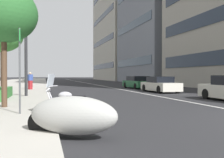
# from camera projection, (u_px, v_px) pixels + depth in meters

# --- Properties ---
(sidewalk_right_plaza) EXTENTS (160.00, 10.38, 0.15)m
(sidewalk_right_plaza) POSITION_uv_depth(u_px,v_px,m) (6.00, 86.00, 33.77)
(sidewalk_right_plaza) COLOR #B2ADA3
(sidewalk_right_plaza) RESTS_ON ground
(lane_centre_stripe) EXTENTS (110.00, 0.16, 0.01)m
(lane_centre_stripe) POSITION_uv_depth(u_px,v_px,m) (92.00, 84.00, 41.73)
(lane_centre_stripe) COLOR silver
(lane_centre_stripe) RESTS_ON ground
(motorcycle_by_sign_pole) EXTENTS (1.73, 2.19, 0.96)m
(motorcycle_by_sign_pole) POSITION_uv_depth(u_px,v_px,m) (72.00, 116.00, 5.74)
(motorcycle_by_sign_pole) COLOR #9E9E99
(motorcycle_by_sign_pole) RESTS_ON ground
(motorcycle_second_in_row) EXTENTS (1.05, 1.93, 1.47)m
(motorcycle_second_in_row) POSITION_uv_depth(u_px,v_px,m) (69.00, 106.00, 8.40)
(motorcycle_second_in_row) COLOR black
(motorcycle_second_in_row) RESTS_ON ground
(car_lead_in_lane) EXTENTS (4.40, 1.92, 1.32)m
(car_lead_in_lane) POSITION_uv_depth(u_px,v_px,m) (160.00, 85.00, 21.83)
(car_lead_in_lane) COLOR beige
(car_lead_in_lane) RESTS_ON ground
(car_mid_block_traffic) EXTENTS (4.74, 2.10, 1.34)m
(car_mid_block_traffic) POSITION_uv_depth(u_px,v_px,m) (138.00, 82.00, 28.22)
(car_mid_block_traffic) COLOR #236038
(car_mid_block_traffic) RESTS_ON ground
(parking_sign_by_curb) EXTENTS (0.32, 0.06, 2.84)m
(parking_sign_by_curb) POSITION_uv_depth(u_px,v_px,m) (20.00, 63.00, 8.52)
(parking_sign_by_curb) COLOR #47494C
(parking_sign_by_curb) RESTS_ON sidewalk_right_plaza
(street_lamp_with_banners) EXTENTS (1.26, 2.31, 8.48)m
(street_lamp_with_banners) POSITION_uv_depth(u_px,v_px,m) (31.00, 15.00, 15.96)
(street_lamp_with_banners) COLOR #232326
(street_lamp_with_banners) RESTS_ON sidewalk_right_plaza
(street_tree_near_plaza_corner) EXTENTS (2.65, 2.65, 4.84)m
(street_tree_near_plaza_corner) POSITION_uv_depth(u_px,v_px,m) (4.00, 15.00, 10.26)
(street_tree_near_plaza_corner) COLOR #473323
(street_tree_near_plaza_corner) RESTS_ON sidewalk_right_plaza
(street_tree_far_plaza) EXTENTS (3.02, 3.02, 5.53)m
(street_tree_far_plaza) POSITION_uv_depth(u_px,v_px,m) (2.00, 34.00, 18.58)
(street_tree_far_plaza) COLOR #473323
(street_tree_far_plaza) RESTS_ON sidewalk_right_plaza
(pedestrian_on_plaza) EXTENTS (0.45, 0.47, 1.57)m
(pedestrian_on_plaza) POSITION_uv_depth(u_px,v_px,m) (30.00, 81.00, 23.30)
(pedestrian_on_plaza) COLOR maroon
(pedestrian_on_plaza) RESTS_ON sidewalk_right_plaza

